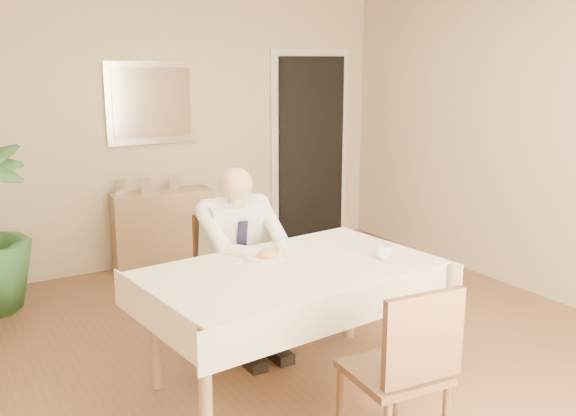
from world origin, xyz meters
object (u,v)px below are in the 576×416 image
dining_table (290,280)px  seated_man (245,251)px  sideboard (163,230)px  chair_near (405,365)px  coffee_mug (383,252)px  chair_far (227,267)px

dining_table → seated_man: size_ratio=1.46×
sideboard → chair_near: bearing=-85.3°
seated_man → sideboard: size_ratio=1.34×
coffee_mug → chair_near: bearing=-122.2°
chair_far → dining_table: bearing=-97.7°
dining_table → coffee_mug: 0.60m
sideboard → chair_far: bearing=-88.8°
chair_far → seated_man: (0.00, -0.29, 0.19)m
seated_man → dining_table: bearing=-90.0°
coffee_mug → chair_far: bearing=118.6°
coffee_mug → sideboard: coffee_mug is taller
sideboard → coffee_mug: bearing=-75.1°
chair_far → seated_man: seated_man is taller
seated_man → sideboard: bearing=86.1°
chair_near → sideboard: bearing=93.9°
chair_near → seated_man: (-0.07, 1.55, 0.17)m
chair_near → coffee_mug: size_ratio=8.43×
chair_near → dining_table: bearing=99.1°
dining_table → chair_near: 0.97m
dining_table → seated_man: (0.00, 0.59, 0.02)m
dining_table → seated_man: 0.59m
dining_table → chair_far: size_ratio=2.04×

